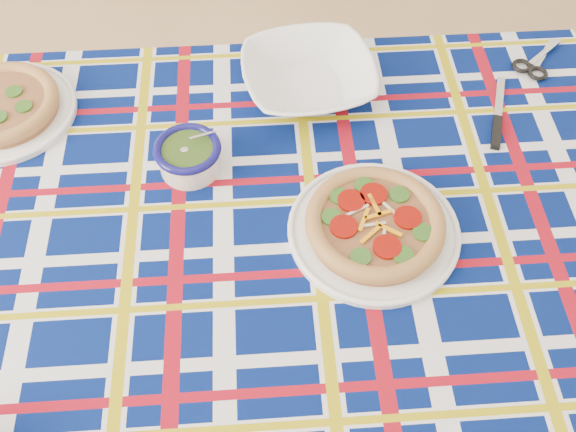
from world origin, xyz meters
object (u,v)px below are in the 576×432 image
object	(u,v)px
main_focaccia_plate	(375,223)
serving_bowl	(308,78)
pesto_bowl	(188,155)
dining_table	(270,248)

from	to	relation	value
main_focaccia_plate	serving_bowl	distance (m)	0.35
main_focaccia_plate	pesto_bowl	xyz separation A→B (m)	(-0.27, 0.21, 0.01)
dining_table	serving_bowl	bearing A→B (deg)	73.76
main_focaccia_plate	serving_bowl	world-z (taller)	serving_bowl
dining_table	pesto_bowl	xyz separation A→B (m)	(-0.11, 0.15, 0.11)
serving_bowl	main_focaccia_plate	bearing A→B (deg)	-87.70
pesto_bowl	serving_bowl	distance (m)	0.29
dining_table	main_focaccia_plate	size ratio (longest dim) A/B	5.50
dining_table	pesto_bowl	world-z (taller)	pesto_bowl
dining_table	serving_bowl	xyz separation A→B (m)	(0.15, 0.30, 0.10)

